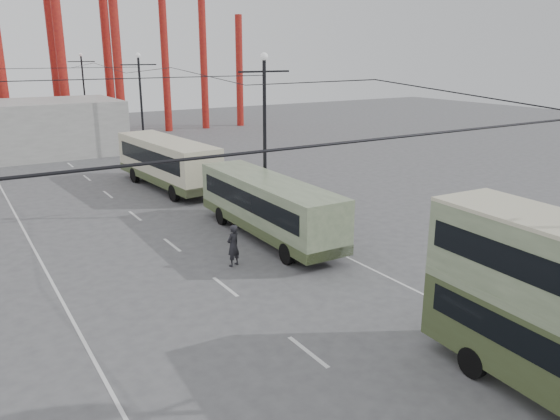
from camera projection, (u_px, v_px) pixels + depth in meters
ground at (422, 407)px, 14.83m from camera, size 160.00×160.00×0.00m
road_markings at (150, 225)px, 30.48m from camera, size 12.52×120.00×0.01m
lamp_post_mid at (265, 137)px, 31.07m from camera, size 3.20×0.44×9.32m
lamp_post_far at (141, 106)px, 49.04m from camera, size 3.20×0.44×9.32m
lamp_post_distant at (84, 92)px, 67.00m from camera, size 3.20×0.44×9.32m
single_decker_green at (268, 205)px, 28.05m from camera, size 2.69×11.03×3.11m
single_decker_cream at (167, 161)px, 38.41m from camera, size 3.65×11.30×3.46m
pedestrian at (233, 245)px, 24.46m from camera, size 0.83×0.69×1.94m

